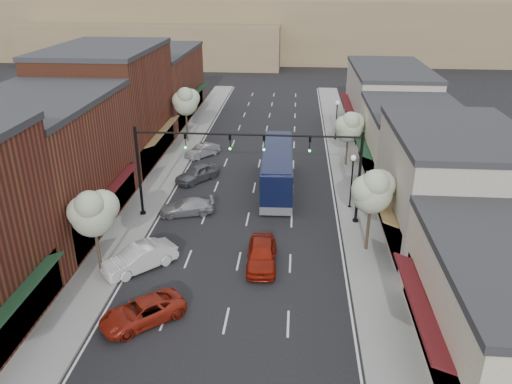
% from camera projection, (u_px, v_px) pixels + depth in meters
% --- Properties ---
extents(ground, '(160.00, 160.00, 0.00)m').
position_uv_depth(ground, '(235.00, 279.00, 30.16)').
color(ground, black).
rests_on(ground, ground).
extents(sidewalk_left, '(2.80, 73.00, 0.15)m').
position_uv_depth(sidewalk_left, '(171.00, 166.00, 47.63)').
color(sidewalk_left, gray).
rests_on(sidewalk_left, ground).
extents(sidewalk_right, '(2.80, 73.00, 0.15)m').
position_uv_depth(sidewalk_right, '(348.00, 171.00, 46.40)').
color(sidewalk_right, gray).
rests_on(sidewalk_right, ground).
extents(curb_left, '(0.25, 73.00, 0.17)m').
position_uv_depth(curb_left, '(185.00, 166.00, 47.53)').
color(curb_left, gray).
rests_on(curb_left, ground).
extents(curb_right, '(0.25, 73.00, 0.17)m').
position_uv_depth(curb_right, '(333.00, 170.00, 46.50)').
color(curb_right, gray).
rests_on(curb_right, ground).
extents(bldg_left_midnear, '(10.14, 14.10, 9.40)m').
position_uv_depth(bldg_left_midnear, '(42.00, 165.00, 34.81)').
color(bldg_left_midnear, brown).
rests_on(bldg_left_midnear, ground).
extents(bldg_left_midfar, '(10.14, 14.10, 10.90)m').
position_uv_depth(bldg_left_midfar, '(110.00, 106.00, 47.28)').
color(bldg_left_midfar, brown).
rests_on(bldg_left_midfar, ground).
extents(bldg_left_far, '(10.14, 18.10, 8.40)m').
position_uv_depth(bldg_left_far, '(156.00, 85.00, 62.38)').
color(bldg_left_far, brown).
rests_on(bldg_left_far, ground).
extents(bldg_right_midnear, '(9.14, 12.10, 7.90)m').
position_uv_depth(bldg_right_midnear, '(450.00, 188.00, 33.06)').
color(bldg_right_midnear, '#B8AD9E').
rests_on(bldg_right_midnear, ground).
extents(bldg_right_midfar, '(9.14, 12.10, 6.40)m').
position_uv_depth(bldg_right_midfar, '(411.00, 142.00, 44.31)').
color(bldg_right_midfar, beige).
rests_on(bldg_right_midfar, ground).
extents(bldg_right_far, '(9.14, 16.10, 7.40)m').
position_uv_depth(bldg_right_far, '(387.00, 100.00, 56.88)').
color(bldg_right_far, '#B8AD9E').
rests_on(bldg_right_far, ground).
extents(hill_far, '(120.00, 30.00, 12.00)m').
position_uv_depth(hill_far, '(283.00, 27.00, 109.88)').
color(hill_far, '#7A6647').
rests_on(hill_far, ground).
extents(hill_near, '(50.00, 20.00, 8.00)m').
position_uv_depth(hill_near, '(158.00, 43.00, 101.57)').
color(hill_near, '#7A6647').
rests_on(hill_near, ground).
extents(signal_mast_right, '(8.22, 0.46, 7.00)m').
position_uv_depth(signal_mast_right, '(326.00, 164.00, 35.19)').
color(signal_mast_right, black).
rests_on(signal_mast_right, ground).
extents(signal_mast_left, '(8.22, 0.46, 7.00)m').
position_uv_depth(signal_mast_left, '(170.00, 159.00, 36.01)').
color(signal_mast_left, black).
rests_on(signal_mast_left, ground).
extents(tree_right_near, '(2.85, 2.65, 5.95)m').
position_uv_depth(tree_right_near, '(373.00, 190.00, 31.35)').
color(tree_right_near, '#47382B').
rests_on(tree_right_near, ground).
extents(tree_right_far, '(2.85, 2.65, 5.43)m').
position_uv_depth(tree_right_far, '(349.00, 126.00, 46.14)').
color(tree_right_far, '#47382B').
rests_on(tree_right_far, ground).
extents(tree_left_near, '(2.85, 2.65, 5.69)m').
position_uv_depth(tree_left_near, '(93.00, 211.00, 29.01)').
color(tree_left_near, '#47382B').
rests_on(tree_left_near, ground).
extents(tree_left_far, '(2.85, 2.65, 6.13)m').
position_uv_depth(tree_left_far, '(186.00, 101.00, 52.59)').
color(tree_left_far, '#47382B').
rests_on(tree_left_far, ground).
extents(lamp_post_near, '(0.44, 0.44, 4.44)m').
position_uv_depth(lamp_post_near, '(352.00, 173.00, 37.96)').
color(lamp_post_near, black).
rests_on(lamp_post_near, ground).
extents(lamp_post_far, '(0.44, 0.44, 4.44)m').
position_uv_depth(lamp_post_far, '(337.00, 114.00, 53.93)').
color(lamp_post_far, black).
rests_on(lamp_post_far, ground).
extents(coach_bus, '(2.77, 11.39, 3.47)m').
position_uv_depth(coach_bus, '(277.00, 169.00, 42.11)').
color(coach_bus, black).
rests_on(coach_bus, ground).
extents(red_hatchback, '(2.02, 4.65, 1.56)m').
position_uv_depth(red_hatchback, '(262.00, 254.00, 31.26)').
color(red_hatchback, maroon).
rests_on(red_hatchback, ground).
extents(parked_car_a, '(4.78, 4.53, 1.25)m').
position_uv_depth(parked_car_a, '(142.00, 312.00, 26.19)').
color(parked_car_a, maroon).
rests_on(parked_car_a, ground).
extents(parked_car_b, '(4.47, 4.43, 1.54)m').
position_uv_depth(parked_car_b, '(140.00, 258.00, 30.88)').
color(parked_car_b, silver).
rests_on(parked_car_b, ground).
extents(parked_car_c, '(4.42, 2.68, 1.20)m').
position_uv_depth(parked_car_c, '(187.00, 207.00, 38.00)').
color(parked_car_c, '#9A9A9F').
rests_on(parked_car_c, ground).
extents(parked_car_d, '(3.94, 4.48, 1.46)m').
position_uv_depth(parked_car_d, '(197.00, 173.00, 44.12)').
color(parked_car_d, '#525559').
rests_on(parked_car_d, ground).
extents(parked_car_e, '(3.37, 3.74, 1.24)m').
position_uv_depth(parked_car_e, '(203.00, 151.00, 50.01)').
color(parked_car_e, '#9F9FA4').
rests_on(parked_car_e, ground).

